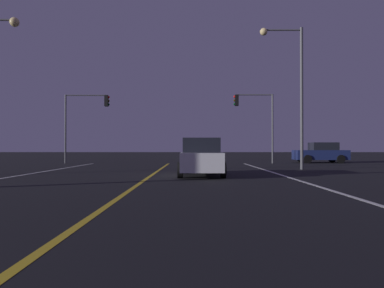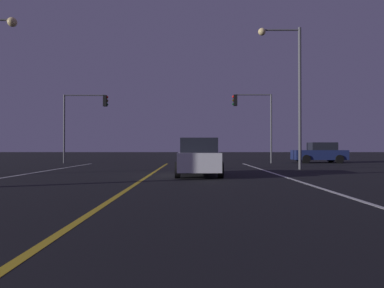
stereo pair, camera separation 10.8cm
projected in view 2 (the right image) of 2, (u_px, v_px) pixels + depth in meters
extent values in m
cube|color=silver|center=(331.00, 191.00, 10.40)|extent=(0.16, 35.88, 0.01)
cube|color=gold|center=(124.00, 191.00, 10.40)|extent=(0.16, 35.88, 0.01)
cylinder|color=black|center=(306.00, 159.00, 28.94)|extent=(0.68, 0.22, 0.68)
cylinder|color=black|center=(300.00, 158.00, 30.74)|extent=(0.68, 0.22, 0.68)
cylinder|color=black|center=(340.00, 159.00, 28.94)|extent=(0.68, 0.22, 0.68)
cylinder|color=black|center=(331.00, 158.00, 30.74)|extent=(0.68, 0.22, 0.68)
cube|color=navy|center=(319.00, 155.00, 29.84)|extent=(4.30, 1.80, 0.80)
cube|color=black|center=(322.00, 146.00, 29.85)|extent=(2.10, 1.60, 0.64)
cube|color=red|center=(347.00, 154.00, 29.25)|extent=(0.08, 0.24, 0.16)
cube|color=red|center=(341.00, 154.00, 30.45)|extent=(0.08, 0.24, 0.16)
cylinder|color=black|center=(180.00, 167.00, 17.63)|extent=(0.22, 0.68, 0.68)
cylinder|color=black|center=(216.00, 167.00, 17.63)|extent=(0.22, 0.68, 0.68)
cylinder|color=black|center=(178.00, 170.00, 14.93)|extent=(0.22, 0.68, 0.68)
cylinder|color=black|center=(221.00, 170.00, 14.93)|extent=(0.22, 0.68, 0.68)
cube|color=silver|center=(199.00, 161.00, 16.28)|extent=(1.80, 4.30, 0.80)
cube|color=black|center=(199.00, 145.00, 16.04)|extent=(1.60, 2.10, 0.64)
cube|color=red|center=(184.00, 161.00, 14.18)|extent=(0.24, 0.08, 0.16)
cube|color=red|center=(215.00, 161.00, 14.18)|extent=(0.24, 0.08, 0.16)
cylinder|color=#4C4C51|center=(271.00, 129.00, 28.86)|extent=(0.14, 0.14, 5.60)
cylinder|color=#4C4C51|center=(253.00, 95.00, 28.89)|extent=(2.90, 0.10, 0.10)
cube|color=black|center=(235.00, 100.00, 28.89)|extent=(0.28, 0.36, 0.90)
sphere|color=red|center=(233.00, 97.00, 28.89)|extent=(0.20, 0.20, 0.20)
sphere|color=#3C2706|center=(233.00, 100.00, 28.89)|extent=(0.20, 0.20, 0.20)
sphere|color=#063816|center=(233.00, 104.00, 28.88)|extent=(0.20, 0.20, 0.20)
cylinder|color=#4C4C51|center=(64.00, 129.00, 28.86)|extent=(0.14, 0.14, 5.56)
cylinder|color=#4C4C51|center=(85.00, 95.00, 28.89)|extent=(3.31, 0.10, 0.10)
cube|color=black|center=(105.00, 101.00, 28.89)|extent=(0.28, 0.36, 0.90)
sphere|color=red|center=(107.00, 97.00, 28.89)|extent=(0.20, 0.20, 0.20)
sphere|color=#3C2706|center=(107.00, 101.00, 28.89)|extent=(0.20, 0.20, 0.20)
sphere|color=#063816|center=(107.00, 105.00, 28.88)|extent=(0.20, 0.20, 0.20)
sphere|color=#F9D88C|center=(12.00, 22.00, 16.55)|extent=(0.44, 0.44, 0.44)
cylinder|color=#4C4C51|center=(300.00, 98.00, 20.85)|extent=(0.18, 0.18, 8.32)
cylinder|color=#4C4C51|center=(281.00, 30.00, 20.89)|extent=(2.22, 0.10, 0.10)
sphere|color=#F9D88C|center=(262.00, 32.00, 20.89)|extent=(0.44, 0.44, 0.44)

